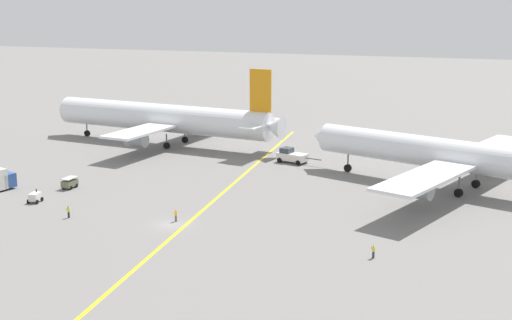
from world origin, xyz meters
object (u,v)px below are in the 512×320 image
object	(u,v)px
airliner_at_gate_left	(163,118)
gse_gpu_cart_small	(35,197)
ground_crew_ramp_agent_by_cones	(176,215)
ground_crew_marshaller_foreground	(69,212)
ground_crew_wing_walker_right	(373,251)
pushback_tug	(292,156)
airliner_being_pushed	(453,156)
gse_baggage_cart_near_cluster	(70,183)

from	to	relation	value
airliner_at_gate_left	gse_gpu_cart_small	distance (m)	44.58
airliner_at_gate_left	ground_crew_ramp_agent_by_cones	world-z (taller)	airliner_at_gate_left
ground_crew_marshaller_foreground	ground_crew_wing_walker_right	xyz separation A→B (m)	(41.72, -0.37, -0.04)
pushback_tug	ground_crew_ramp_agent_by_cones	size ratio (longest dim) A/B	5.39
ground_crew_ramp_agent_by_cones	airliner_at_gate_left	bearing A→B (deg)	119.99
airliner_at_gate_left	ground_crew_marshaller_foreground	world-z (taller)	airliner_at_gate_left
gse_gpu_cart_small	ground_crew_wing_walker_right	world-z (taller)	gse_gpu_cart_small
airliner_at_gate_left	ground_crew_wing_walker_right	size ratio (longest dim) A/B	33.90
ground_crew_marshaller_foreground	ground_crew_ramp_agent_by_cones	distance (m)	14.82
airliner_being_pushed	pushback_tug	world-z (taller)	airliner_being_pushed
airliner_being_pushed	ground_crew_marshaller_foreground	world-z (taller)	airliner_being_pushed
airliner_at_gate_left	gse_gpu_cart_small	size ratio (longest dim) A/B	23.06
ground_crew_marshaller_foreground	airliner_at_gate_left	bearing A→B (deg)	103.43
gse_gpu_cart_small	ground_crew_marshaller_foreground	world-z (taller)	gse_gpu_cart_small
gse_baggage_cart_near_cluster	ground_crew_ramp_agent_by_cones	world-z (taller)	gse_baggage_cart_near_cluster
ground_crew_wing_walker_right	ground_crew_marshaller_foreground	bearing A→B (deg)	179.49
airliner_being_pushed	gse_baggage_cart_near_cluster	bearing A→B (deg)	-159.95
airliner_being_pushed	pushback_tug	xyz separation A→B (m)	(-29.03, 8.97, -4.14)
gse_baggage_cart_near_cluster	ground_crew_marshaller_foreground	bearing A→B (deg)	-54.99
pushback_tug	ground_crew_wing_walker_right	bearing A→B (deg)	-61.07
airliner_at_gate_left	pushback_tug	world-z (taller)	airliner_at_gate_left
airliner_being_pushed	gse_gpu_cart_small	size ratio (longest dim) A/B	20.97
ground_crew_marshaller_foreground	ground_crew_wing_walker_right	world-z (taller)	ground_crew_marshaller_foreground
gse_baggage_cart_near_cluster	ground_crew_wing_walker_right	size ratio (longest dim) A/B	1.70
pushback_tug	airliner_being_pushed	bearing A→B (deg)	-17.16
airliner_at_gate_left	ground_crew_ramp_agent_by_cones	distance (m)	52.20
gse_baggage_cart_near_cluster	gse_gpu_cart_small	bearing A→B (deg)	-90.04
airliner_at_gate_left	gse_gpu_cart_small	bearing A→B (deg)	-86.68
ground_crew_marshaller_foreground	ground_crew_wing_walker_right	distance (m)	41.72
ground_crew_marshaller_foreground	ground_crew_wing_walker_right	size ratio (longest dim) A/B	1.04
pushback_tug	gse_baggage_cart_near_cluster	xyz separation A→B (m)	(-27.14, -29.47, -0.38)
ground_crew_marshaller_foreground	ground_crew_ramp_agent_by_cones	size ratio (longest dim) A/B	1.03
gse_baggage_cart_near_cluster	ground_crew_wing_walker_right	xyz separation A→B (m)	(50.80, -13.34, -0.03)
pushback_tug	gse_gpu_cart_small	world-z (taller)	pushback_tug
ground_crew_ramp_agent_by_cones	ground_crew_wing_walker_right	distance (m)	27.70
airliner_at_gate_left	airliner_being_pushed	bearing A→B (deg)	-14.63
airliner_at_gate_left	gse_baggage_cart_near_cluster	distance (m)	36.22
gse_gpu_cart_small	ground_crew_ramp_agent_by_cones	distance (m)	23.44
airliner_at_gate_left	pushback_tug	xyz separation A→B (m)	(29.71, -6.37, -4.21)
gse_gpu_cart_small	ground_crew_wing_walker_right	bearing A→B (deg)	-5.52
ground_crew_ramp_agent_by_cones	ground_crew_wing_walker_right	size ratio (longest dim) A/B	1.01
gse_baggage_cart_near_cluster	ground_crew_wing_walker_right	bearing A→B (deg)	-14.71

